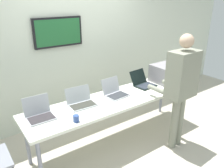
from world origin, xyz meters
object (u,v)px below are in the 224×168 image
Objects in this scene: laptop_station_1 at (81,101)px; person at (181,82)px; equipment_box at (165,73)px; laptop_station_2 at (115,92)px; workbench at (116,101)px; laptop_station_3 at (143,82)px; laptop_station_0 at (39,113)px; coffee_mug at (76,118)px.

laptop_station_1 is 0.22× the size of person.
laptop_station_2 is (-1.07, 0.04, -0.09)m from equipment_box.
workbench is 7.09× the size of laptop_station_3.
person reaches higher than laptop_station_0.
laptop_station_1 is 0.58m from laptop_station_2.
person is (1.79, -0.73, 0.24)m from laptop_station_0.
laptop_station_2 is 0.90× the size of laptop_station_3.
laptop_station_0 is 0.59m from laptop_station_1.
laptop_station_3 reaches higher than coffee_mug.
equipment_box is at bearing -1.83° from laptop_station_1.
laptop_station_1 reaches higher than workbench.
laptop_station_2 reaches higher than coffee_mug.
coffee_mug is (-0.84, -0.35, -0.02)m from laptop_station_2.
person is (-0.45, -0.69, 0.15)m from equipment_box.
laptop_station_1 is 0.98× the size of laptop_station_3.
laptop_station_0 reaches higher than laptop_station_3.
laptop_station_2 reaches higher than workbench.
person reaches higher than workbench.
laptop_station_2 is at bearing -0.28° from laptop_station_0.
equipment_box is 0.47m from laptop_station_3.
laptop_station_1 is at bearing -178.64° from laptop_station_3.
person is (0.62, -0.72, 0.24)m from laptop_station_2.
laptop_station_3 is (-0.45, 0.08, -0.10)m from equipment_box.
equipment_box is 2.24m from laptop_station_0.
coffee_mug is (-1.91, -0.32, -0.11)m from equipment_box.
person is at bearing -49.45° from laptop_station_2.
laptop_station_0 is 0.87× the size of laptop_station_1.
laptop_station_2 is at bearing 178.01° from equipment_box.
workbench is 1.62× the size of person.
workbench is at bearing -115.06° from laptop_station_2.
laptop_station_3 is at bearing 4.03° from laptop_station_2.
laptop_station_0 is at bearing 157.77° from person.
laptop_station_2 is 0.91m from coffee_mug.
person reaches higher than laptop_station_1.
workbench is at bearing -12.73° from laptop_station_1.
laptop_station_3 is 4.59× the size of coffee_mug.
laptop_station_0 reaches higher than coffee_mug.
person is 1.53m from coffee_mug.
laptop_station_3 is at bearing 12.35° from workbench.
equipment_box reaches higher than laptop_station_3.
person reaches higher than equipment_box.
laptop_station_0 is 3.92× the size of coffee_mug.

